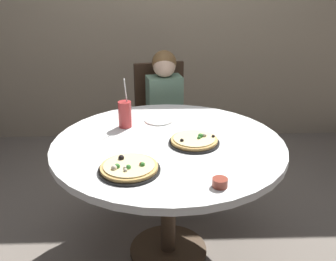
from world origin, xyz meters
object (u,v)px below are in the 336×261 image
(diner_child, at_px, (167,130))
(plate_small, at_px, (159,120))
(dining_table, at_px, (168,157))
(soda_cup, at_px, (125,114))
(sauce_bowl, at_px, (220,183))
(pizza_cheese, at_px, (129,168))
(chair_wooden, at_px, (162,116))
(pizza_veggie, at_px, (194,141))

(diner_child, xyz_separation_m, plate_small, (-0.06, -0.49, 0.27))
(dining_table, xyz_separation_m, soda_cup, (-0.25, 0.24, 0.17))
(dining_table, bearing_deg, sauce_bowl, -66.23)
(diner_child, bearing_deg, pizza_cheese, -100.64)
(dining_table, bearing_deg, diner_child, 88.89)
(diner_child, relative_size, pizza_cheese, 3.61)
(pizza_cheese, bearing_deg, soda_cup, 95.53)
(chair_wooden, height_order, pizza_cheese, chair_wooden)
(pizza_veggie, distance_m, sauce_bowl, 0.47)
(sauce_bowl, bearing_deg, diner_child, 98.64)
(pizza_veggie, xyz_separation_m, soda_cup, (-0.40, 0.26, 0.06))
(diner_child, height_order, pizza_veggie, diner_child)
(chair_wooden, relative_size, soda_cup, 3.10)
(chair_wooden, bearing_deg, pizza_veggie, -80.94)
(sauce_bowl, distance_m, plate_small, 0.85)
(diner_child, distance_m, sauce_bowl, 1.34)
(dining_table, relative_size, chair_wooden, 1.36)
(diner_child, height_order, sauce_bowl, diner_child)
(sauce_bowl, bearing_deg, plate_small, 107.86)
(pizza_veggie, bearing_deg, soda_cup, 146.75)
(pizza_cheese, distance_m, plate_small, 0.67)
(chair_wooden, xyz_separation_m, pizza_veggie, (0.16, -1.01, 0.24))
(diner_child, relative_size, sauce_bowl, 15.46)
(dining_table, relative_size, diner_child, 1.20)
(diner_child, relative_size, plate_small, 6.01)
(diner_child, bearing_deg, pizza_veggie, -81.36)
(dining_table, xyz_separation_m, sauce_bowl, (0.21, -0.48, 0.11))
(pizza_veggie, xyz_separation_m, pizza_cheese, (-0.34, -0.31, 0.00))
(dining_table, distance_m, pizza_cheese, 0.40)
(dining_table, distance_m, soda_cup, 0.39)
(chair_wooden, height_order, plate_small, chair_wooden)
(diner_child, bearing_deg, dining_table, -91.11)
(diner_child, xyz_separation_m, sauce_bowl, (0.20, -1.30, 0.29))
(pizza_cheese, bearing_deg, plate_small, 77.07)
(pizza_veggie, bearing_deg, pizza_cheese, -138.17)
(sauce_bowl, relative_size, plate_small, 0.39)
(chair_wooden, xyz_separation_m, sauce_bowl, (0.23, -1.47, 0.24))
(soda_cup, bearing_deg, diner_child, 64.95)
(dining_table, xyz_separation_m, pizza_cheese, (-0.20, -0.33, 0.11))
(pizza_cheese, bearing_deg, diner_child, 79.36)
(dining_table, height_order, pizza_veggie, pizza_veggie)
(plate_small, bearing_deg, pizza_veggie, -61.31)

